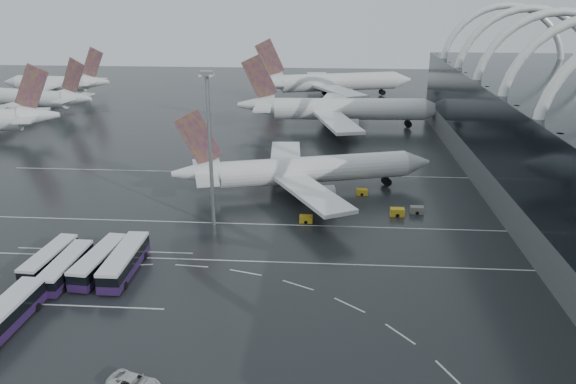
# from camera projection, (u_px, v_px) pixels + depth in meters

# --- Properties ---
(ground) EXTENTS (420.00, 420.00, 0.00)m
(ground) POSITION_uv_depth(u_px,v_px,m) (257.00, 255.00, 86.10)
(ground) COLOR black
(ground) RESTS_ON ground
(lane_marking_near) EXTENTS (120.00, 0.25, 0.01)m
(lane_marking_near) POSITION_uv_depth(u_px,v_px,m) (255.00, 261.00, 84.22)
(lane_marking_near) COLOR silver
(lane_marking_near) RESTS_ON ground
(lane_marking_mid) EXTENTS (120.00, 0.25, 0.01)m
(lane_marking_mid) POSITION_uv_depth(u_px,v_px,m) (265.00, 224.00, 97.33)
(lane_marking_mid) COLOR silver
(lane_marking_mid) RESTS_ON ground
(lane_marking_far) EXTENTS (120.00, 0.25, 0.01)m
(lane_marking_far) POSITION_uv_depth(u_px,v_px,m) (279.00, 174.00, 123.54)
(lane_marking_far) COLOR silver
(lane_marking_far) RESTS_ON ground
(bus_bay_line_south) EXTENTS (28.00, 0.25, 0.01)m
(bus_bay_line_south) POSITION_uv_depth(u_px,v_px,m) (58.00, 305.00, 72.71)
(bus_bay_line_south) COLOR silver
(bus_bay_line_south) RESTS_ON ground
(bus_bay_line_north) EXTENTS (28.00, 0.25, 0.01)m
(bus_bay_line_north) POSITION_uv_depth(u_px,v_px,m) (105.00, 250.00, 87.69)
(bus_bay_line_north) COLOR silver
(bus_bay_line_north) RESTS_ON ground
(airliner_main) EXTENTS (51.75, 44.78, 17.80)m
(airliner_main) POSITION_uv_depth(u_px,v_px,m) (302.00, 171.00, 110.99)
(airliner_main) COLOR silver
(airliner_main) RESTS_ON ground
(airliner_gate_b) EXTENTS (60.46, 54.40, 21.01)m
(airliner_gate_b) POSITION_uv_depth(u_px,v_px,m) (338.00, 110.00, 162.21)
(airliner_gate_b) COLOR silver
(airliner_gate_b) RESTS_ON ground
(airliner_gate_c) EXTENTS (60.01, 54.56, 21.67)m
(airliner_gate_c) POSITION_uv_depth(u_px,v_px,m) (331.00, 83.00, 205.99)
(airliner_gate_c) COLOR silver
(airliner_gate_c) RESTS_ON ground
(jet_remote_mid) EXTENTS (41.86, 33.92, 18.30)m
(jet_remote_mid) POSITION_uv_depth(u_px,v_px,m) (38.00, 98.00, 181.03)
(jet_remote_mid) COLOR silver
(jet_remote_mid) RESTS_ON ground
(jet_remote_far) EXTENTS (41.97, 33.82, 18.28)m
(jet_remote_far) POSITION_uv_depth(u_px,v_px,m) (58.00, 83.00, 208.85)
(jet_remote_far) COLOR silver
(jet_remote_far) RESTS_ON ground
(bus_row_near_a) EXTENTS (3.59, 12.32, 2.99)m
(bus_row_near_a) POSITION_uv_depth(u_px,v_px,m) (49.00, 259.00, 81.22)
(bus_row_near_a) COLOR #2F1441
(bus_row_near_a) RESTS_ON ground
(bus_row_near_b) EXTENTS (3.16, 12.52, 3.07)m
(bus_row_near_b) POSITION_uv_depth(u_px,v_px,m) (66.00, 267.00, 78.90)
(bus_row_near_b) COLOR #2F1441
(bus_row_near_b) RESTS_ON ground
(bus_row_near_c) EXTENTS (4.14, 13.34, 3.23)m
(bus_row_near_c) POSITION_uv_depth(u_px,v_px,m) (99.00, 261.00, 80.44)
(bus_row_near_c) COLOR #2F1441
(bus_row_near_c) RESTS_ON ground
(bus_row_near_d) EXTENTS (3.42, 13.95, 3.43)m
(bus_row_near_d) POSITION_uv_depth(u_px,v_px,m) (124.00, 261.00, 80.20)
(bus_row_near_d) COLOR #2F1441
(bus_row_near_d) RESTS_ON ground
(bus_row_far_a) EXTENTS (3.72, 13.95, 3.41)m
(bus_row_far_a) POSITION_uv_depth(u_px,v_px,m) (4.00, 317.00, 66.80)
(bus_row_far_a) COLOR #2F1441
(bus_row_far_a) RESTS_ON ground
(van_curve_a) EXTENTS (6.19, 4.21, 1.57)m
(van_curve_a) POSITION_uv_depth(u_px,v_px,m) (134.00, 383.00, 57.20)
(van_curve_a) COLOR silver
(van_curve_a) RESTS_ON ground
(floodlight_mast) EXTENTS (2.02, 2.02, 26.32)m
(floodlight_mast) POSITION_uv_depth(u_px,v_px,m) (209.00, 131.00, 91.68)
(floodlight_mast) COLOR gray
(floodlight_mast) RESTS_ON ground
(gse_cart_belly_a) EXTENTS (2.53, 1.49, 1.38)m
(gse_cart_belly_a) POSITION_uv_depth(u_px,v_px,m) (397.00, 212.00, 100.79)
(gse_cart_belly_a) COLOR gold
(gse_cart_belly_a) RESTS_ON ground
(gse_cart_belly_c) EXTENTS (2.29, 1.35, 1.25)m
(gse_cart_belly_c) POSITION_uv_depth(u_px,v_px,m) (306.00, 219.00, 97.96)
(gse_cart_belly_c) COLOR gold
(gse_cart_belly_c) RESTS_ON ground
(gse_cart_belly_d) EXTENTS (2.36, 1.40, 1.29)m
(gse_cart_belly_d) POSITION_uv_depth(u_px,v_px,m) (417.00, 210.00, 101.90)
(gse_cart_belly_d) COLOR slate
(gse_cart_belly_d) RESTS_ON ground
(gse_cart_belly_e) EXTENTS (2.19, 1.30, 1.20)m
(gse_cart_belly_e) POSITION_uv_depth(u_px,v_px,m) (362.00, 192.00, 110.90)
(gse_cart_belly_e) COLOR gold
(gse_cart_belly_e) RESTS_ON ground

